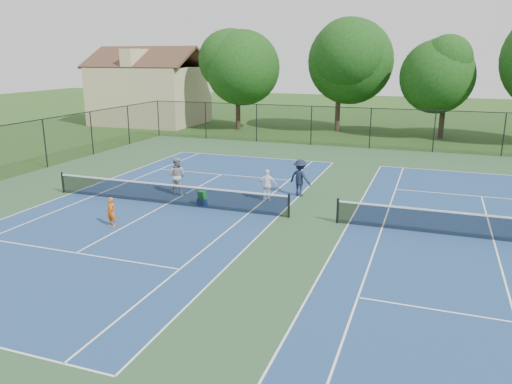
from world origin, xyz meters
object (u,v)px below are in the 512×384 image
(tree_back_a, at_px, (238,63))
(ball_hopper, at_px, (202,195))
(tree_back_b, at_px, (340,57))
(bystander_b, at_px, (300,178))
(clapboard_house, at_px, (150,93))
(ball_crate, at_px, (202,202))
(tree_back_c, at_px, (447,71))
(bystander_a, at_px, (267,185))
(child_player, at_px, (111,212))
(instructor, at_px, (177,176))

(tree_back_a, bearing_deg, ball_hopper, -72.06)
(tree_back_b, height_order, bystander_b, tree_back_b)
(clapboard_house, relative_size, ball_crate, 25.88)
(tree_back_c, xyz_separation_m, bystander_a, (-7.76, -22.82, -4.71))
(child_player, height_order, instructor, instructor)
(clapboard_house, xyz_separation_m, bystander_a, (20.24, -22.82, -2.32))
(ball_hopper, bearing_deg, bystander_b, 39.28)
(bystander_b, bearing_deg, bystander_a, 68.54)
(tree_back_c, height_order, ball_crate, tree_back_c)
(tree_back_a, distance_m, ball_crate, 25.49)
(clapboard_house, distance_m, bystander_a, 30.59)
(tree_back_c, xyz_separation_m, child_player, (-12.52, -28.52, -4.87))
(tree_back_b, distance_m, bystander_a, 24.56)
(tree_back_b, xyz_separation_m, ball_crate, (-1.36, -25.60, -6.44))
(tree_back_b, xyz_separation_m, instructor, (-3.38, -24.25, -5.64))
(ball_crate, xyz_separation_m, ball_hopper, (0.00, 0.00, 0.34))
(tree_back_a, relative_size, bystander_b, 4.99)
(clapboard_house, xyz_separation_m, instructor, (15.62, -23.25, -2.14))
(clapboard_house, xyz_separation_m, child_player, (15.48, -28.52, -2.48))
(ball_crate, bearing_deg, ball_hopper, 0.00)
(tree_back_a, xyz_separation_m, tree_back_b, (9.00, 2.00, 0.56))
(tree_back_b, relative_size, tree_back_c, 1.19)
(clapboard_house, height_order, bystander_a, clapboard_house)
(bystander_b, xyz_separation_m, ball_hopper, (-3.85, -3.15, -0.42))
(instructor, distance_m, bystander_b, 6.14)
(tree_back_c, xyz_separation_m, ball_hopper, (-10.36, -24.60, -4.98))
(clapboard_house, bearing_deg, tree_back_a, -5.71)
(instructor, bearing_deg, bystander_a, -174.27)
(instructor, xyz_separation_m, ball_crate, (2.02, -1.35, -0.80))
(child_player, height_order, ball_crate, child_player)
(clapboard_house, xyz_separation_m, ball_crate, (17.64, -24.60, -2.94))
(tree_back_c, relative_size, bystander_a, 5.44)
(ball_hopper, bearing_deg, child_player, -118.92)
(child_player, bearing_deg, tree_back_c, 76.14)
(tree_back_c, bearing_deg, ball_hopper, -112.83)
(tree_back_a, distance_m, ball_hopper, 25.42)
(clapboard_house, height_order, ball_crate, clapboard_house)
(ball_crate, bearing_deg, tree_back_b, 86.97)
(tree_back_a, relative_size, clapboard_house, 0.85)
(tree_back_a, height_order, ball_hopper, tree_back_a)
(tree_back_a, relative_size, ball_crate, 21.93)
(tree_back_a, distance_m, child_player, 28.58)
(child_player, relative_size, instructor, 0.64)
(tree_back_b, xyz_separation_m, bystander_a, (1.24, -23.82, -5.82))
(tree_back_b, height_order, instructor, tree_back_b)
(tree_back_b, xyz_separation_m, bystander_b, (2.49, -22.45, -5.68))
(bystander_a, bearing_deg, child_player, 24.68)
(tree_back_b, bearing_deg, child_player, -96.81)
(child_player, bearing_deg, tree_back_a, 111.10)
(instructor, bearing_deg, clapboard_house, -55.62)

